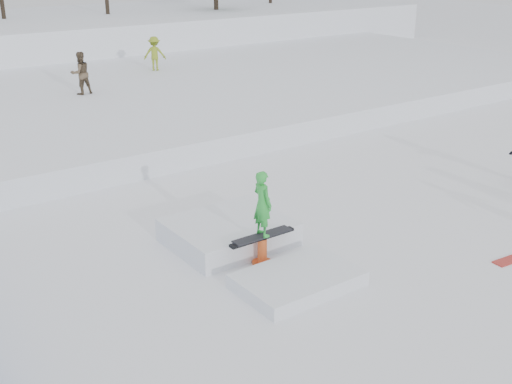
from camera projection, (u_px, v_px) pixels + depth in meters
ground at (293, 274)px, 13.36m from camera, size 120.00×120.00×0.00m
snow_midrise at (39, 108)px, 25.32m from camera, size 50.00×18.00×0.80m
walker_olive at (81, 73)px, 25.49m from camera, size 0.86×0.69×1.69m
walker_ygreen at (155, 54)px, 30.38m from camera, size 1.18×1.04×1.59m
jib_rail_feature at (247, 242)px, 14.12m from camera, size 2.60×4.40×2.11m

